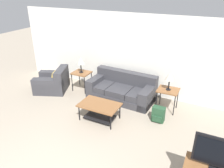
{
  "coord_description": "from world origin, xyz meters",
  "views": [
    {
      "loc": [
        2.39,
        -1.73,
        3.43
      ],
      "look_at": [
        -0.1,
        3.3,
        0.8
      ],
      "focal_mm": 35.0,
      "sensor_mm": 36.0,
      "label": 1
    }
  ],
  "objects": [
    {
      "name": "wall_back",
      "position": [
        0.0,
        4.65,
        1.3
      ],
      "size": [
        8.65,
        0.06,
        2.6
      ],
      "color": "silver",
      "rests_on": "ground_plane"
    },
    {
      "name": "armchair",
      "position": [
        -2.48,
        3.49,
        0.28
      ],
      "size": [
        1.31,
        1.27,
        0.8
      ],
      "color": "#38383D",
      "rests_on": "ground_plane"
    },
    {
      "name": "backpack",
      "position": [
        1.3,
        3.26,
        0.21
      ],
      "size": [
        0.33,
        0.28,
        0.42
      ],
      "color": "#23472D",
      "rests_on": "ground_plane"
    },
    {
      "name": "couch",
      "position": [
        -0.11,
        4.02,
        0.29
      ],
      "size": [
        2.13,
        1.09,
        0.82
      ],
      "color": "#38383D",
      "rests_on": "ground_plane"
    },
    {
      "name": "side_table_right",
      "position": [
        1.36,
        3.95,
        0.59
      ],
      "size": [
        0.59,
        0.52,
        0.65
      ],
      "color": "brown",
      "rests_on": "ground_plane"
    },
    {
      "name": "coffee_table",
      "position": [
        -0.15,
        2.63,
        0.35
      ],
      "size": [
        1.07,
        0.68,
        0.47
      ],
      "color": "brown",
      "rests_on": "ground_plane"
    },
    {
      "name": "table_lamp_right",
      "position": [
        1.36,
        3.95,
        1.05
      ],
      "size": [
        0.25,
        0.25,
        0.53
      ],
      "color": "black",
      "rests_on": "side_table_right"
    },
    {
      "name": "table_lamp_left",
      "position": [
        -1.59,
        3.95,
        1.05
      ],
      "size": [
        0.25,
        0.25,
        0.53
      ],
      "color": "black",
      "rests_on": "side_table_left"
    },
    {
      "name": "television",
      "position": [
        2.79,
        1.4,
        0.97
      ],
      "size": [
        0.92,
        0.2,
        0.61
      ],
      "color": "black",
      "rests_on": "tv_console"
    },
    {
      "name": "side_table_left",
      "position": [
        -1.59,
        3.95,
        0.59
      ],
      "size": [
        0.59,
        0.52,
        0.65
      ],
      "color": "brown",
      "rests_on": "ground_plane"
    }
  ]
}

